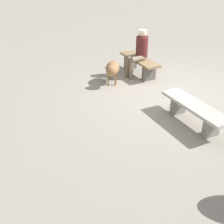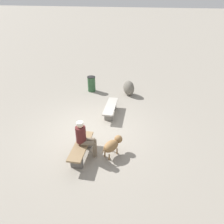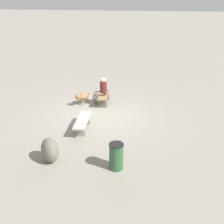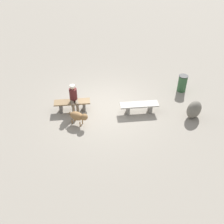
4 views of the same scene
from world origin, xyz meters
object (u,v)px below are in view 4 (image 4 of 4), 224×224
Objects in this scene: dog at (78,116)px; boulder at (194,110)px; trash_bin at (182,83)px; bench_right at (72,104)px; seated_person at (74,97)px; bench_left at (139,106)px.

boulder is (-4.73, -0.66, -0.01)m from dog.
dog is 1.02× the size of trash_bin.
trash_bin is at bearing -169.01° from bench_right.
seated_person is 1.52× the size of dog.
trash_bin is (-4.89, -1.87, -0.32)m from seated_person.
trash_bin is at bearing -148.13° from bench_left.
trash_bin is 1.06× the size of boulder.
bench_left is 2.16× the size of boulder.
bench_right is 0.43m from seated_person.
trash_bin reaches higher than bench_left.
bench_right is at bearing 19.74° from trash_bin.
boulder is (-2.25, 0.24, 0.07)m from bench_left.
bench_right is at bearing 136.71° from dog.
trash_bin reaches higher than dog.
bench_left is 1.06× the size of bench_right.
trash_bin is 2.07m from boulder.
dog reaches higher than bench_right.
bench_left is 1.99× the size of dog.
boulder is (-0.13, 2.06, -0.02)m from trash_bin.
bench_left is 2.80m from seated_person.
bench_right is 5.31m from trash_bin.
dog is at bearing 91.97° from seated_person.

